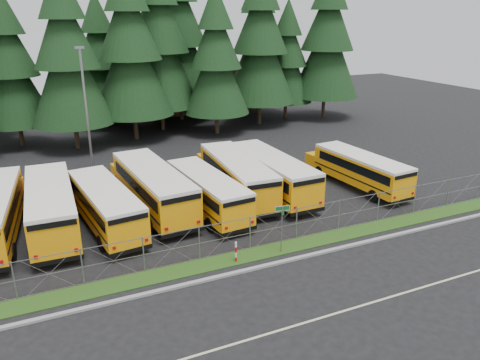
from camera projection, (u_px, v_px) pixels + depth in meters
name	position (u px, v px, depth m)	size (l,w,h in m)	color
ground	(258.00, 238.00, 27.68)	(120.00, 120.00, 0.00)	black
curb	(284.00, 261.00, 25.01)	(50.00, 0.25, 0.12)	gray
grass_verge	(271.00, 250.00, 26.22)	(50.00, 1.40, 0.06)	#1E4012
road_lane_line	(338.00, 313.00, 20.82)	(50.00, 0.12, 0.01)	beige
chainlink_fence	(266.00, 230.00, 26.49)	(44.00, 0.10, 2.00)	gray
brick_building	(167.00, 87.00, 63.29)	(22.00, 10.00, 6.00)	brown
bus_1	(51.00, 208.00, 28.25)	(2.68, 11.36, 2.98)	#FFA608
bus_2	(104.00, 206.00, 28.74)	(2.46, 10.43, 2.74)	#FFA608
bus_3	(152.00, 189.00, 31.19)	(2.74, 11.62, 3.05)	#FFA608
bus_4	(205.00, 193.00, 31.02)	(2.40, 10.18, 2.67)	#FFA608
bus_5	(235.00, 177.00, 33.60)	(2.64, 11.20, 2.94)	#FFA608
bus_6	(269.00, 174.00, 34.07)	(2.65, 11.24, 2.95)	#FFA608
bus_east	(358.00, 171.00, 35.41)	(2.35, 9.97, 2.61)	#FFA608
street_sign	(282.00, 219.00, 25.38)	(0.83, 0.55, 2.81)	gray
striped_bollard	(236.00, 252.00, 24.85)	(0.11, 0.11, 1.20)	#B20C0C
light_standard	(86.00, 106.00, 37.69)	(0.70, 0.35, 10.14)	gray
conifer_2	(10.00, 68.00, 44.35)	(6.86, 6.86, 15.18)	black
conifer_3	(67.00, 59.00, 43.15)	(7.72, 7.72, 17.08)	black
conifer_4	(130.00, 51.00, 46.32)	(8.15, 8.15, 18.02)	black
conifer_5	(158.00, 44.00, 50.00)	(8.54, 8.54, 18.88)	black
conifer_6	(216.00, 61.00, 49.11)	(7.04, 7.04, 15.56)	black
conifer_7	(260.00, 45.00, 52.91)	(8.21, 8.21, 18.17)	black
conifer_8	(287.00, 60.00, 56.77)	(6.43, 6.43, 14.22)	black
conifer_9	(327.00, 43.00, 56.48)	(8.27, 8.27, 18.29)	black
conifer_11	(100.00, 61.00, 52.09)	(6.75, 6.75, 14.94)	black
conifer_12	(178.00, 38.00, 55.16)	(8.83, 8.83, 19.53)	black
conifer_13	(258.00, 44.00, 58.84)	(8.02, 8.02, 17.74)	black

